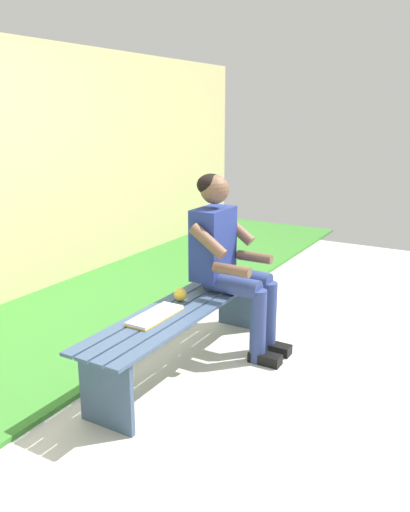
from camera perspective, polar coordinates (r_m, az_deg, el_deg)
grass_strip at (r=4.45m, az=-18.24°, el=-6.92°), size 9.00×2.21×0.03m
bench_near at (r=3.44m, az=-2.18°, el=-6.95°), size 1.84×0.40×0.45m
person_seated at (r=3.61m, az=2.56°, el=-0.06°), size 0.50×0.69×1.25m
apple at (r=3.45m, az=-2.71°, el=-4.24°), size 0.09×0.09×0.09m
book_open at (r=3.21m, az=-5.46°, el=-6.54°), size 0.41×0.16×0.02m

